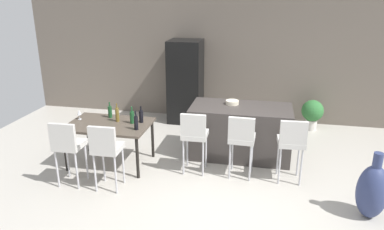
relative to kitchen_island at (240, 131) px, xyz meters
The scene contains 19 objects.
ground_plane 1.06m from the kitchen_island, 102.17° to the right, with size 10.00×10.00×0.00m, color #ADA89E.
back_wall 2.28m from the kitchen_island, 95.64° to the left, with size 10.00×0.12×2.90m, color #665B51.
kitchen_island is the anchor object (origin of this frame).
bar_chair_left 1.10m from the kitchen_island, 128.93° to the right, with size 0.41×0.41×1.05m.
bar_chair_middle 0.87m from the kitchen_island, 84.52° to the right, with size 0.41×0.41×1.05m.
bar_chair_right 1.21m from the kitchen_island, 44.83° to the right, with size 0.42×0.42×1.05m.
dining_table 2.30m from the kitchen_island, 159.58° to the right, with size 1.37×0.92×0.74m.
dining_chair_near 2.95m from the kitchen_island, 146.57° to the right, with size 0.41×0.41×1.05m.
dining_chair_far 2.46m from the kitchen_island, 138.58° to the right, with size 0.41×0.41×1.05m.
wine_bottle_near 1.91m from the kitchen_island, 148.61° to the right, with size 0.07×0.07×0.32m.
wine_bottle_corner 2.34m from the kitchen_island, 167.31° to the right, with size 0.07×0.07×0.28m.
wine_bottle_right 2.19m from the kitchen_island, 161.83° to the right, with size 0.06×0.06×0.32m.
wine_bottle_far 1.79m from the kitchen_island, 158.85° to the right, with size 0.07×0.07×0.28m.
wine_bottle_inner 1.94m from the kitchen_island, 158.29° to the right, with size 0.08×0.08×0.29m.
wine_glass_left 2.84m from the kitchen_island, 165.58° to the right, with size 0.07×0.07×0.17m.
refrigerator 2.16m from the kitchen_island, 130.34° to the left, with size 0.72×0.68×1.84m, color black.
fruit_bowl 0.54m from the kitchen_island, 142.13° to the left, with size 0.24×0.24×0.07m, color beige.
floor_vase 2.43m from the kitchen_island, 40.57° to the right, with size 0.40×0.40×0.93m.
potted_plant 2.13m from the kitchen_island, 48.47° to the left, with size 0.46×0.46×0.66m.
Camera 1 is at (0.59, -5.20, 2.88)m, focal length 34.10 mm.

